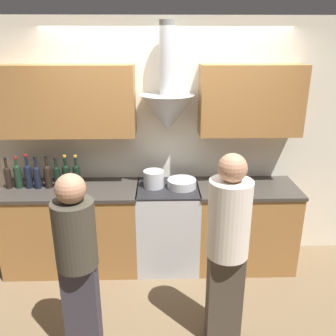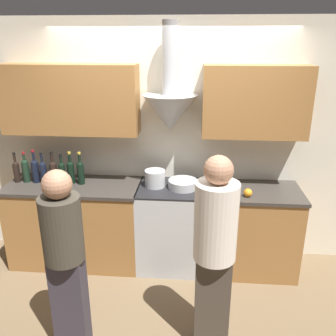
% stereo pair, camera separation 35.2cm
% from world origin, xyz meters
% --- Properties ---
extents(ground_plane, '(12.00, 12.00, 0.00)m').
position_xyz_m(ground_plane, '(0.00, 0.00, 0.00)').
color(ground_plane, brown).
extents(wall_back, '(8.40, 0.55, 2.60)m').
position_xyz_m(wall_back, '(-0.06, 0.63, 1.47)').
color(wall_back, silver).
rests_on(wall_back, ground_plane).
extents(counter_left, '(1.42, 0.62, 0.92)m').
position_xyz_m(counter_left, '(-1.02, 0.36, 0.46)').
color(counter_left, '#9E6B38').
rests_on(counter_left, ground_plane).
extents(counter_right, '(1.05, 0.62, 0.92)m').
position_xyz_m(counter_right, '(0.84, 0.36, 0.46)').
color(counter_right, '#9E6B38').
rests_on(counter_right, ground_plane).
extents(stove_range, '(0.65, 0.60, 0.92)m').
position_xyz_m(stove_range, '(0.00, 0.36, 0.47)').
color(stove_range, '#B7BABC').
rests_on(stove_range, ground_plane).
extents(wine_bottle_0, '(0.07, 0.07, 0.33)m').
position_xyz_m(wine_bottle_0, '(-1.65, 0.38, 1.05)').
color(wine_bottle_0, black).
rests_on(wine_bottle_0, counter_left).
extents(wine_bottle_1, '(0.08, 0.08, 0.34)m').
position_xyz_m(wine_bottle_1, '(-1.55, 0.39, 1.06)').
color(wine_bottle_1, black).
rests_on(wine_bottle_1, counter_left).
extents(wine_bottle_2, '(0.08, 0.08, 0.36)m').
position_xyz_m(wine_bottle_2, '(-1.44, 0.39, 1.07)').
color(wine_bottle_2, black).
rests_on(wine_bottle_2, counter_left).
extents(wine_bottle_3, '(0.07, 0.07, 0.34)m').
position_xyz_m(wine_bottle_3, '(-1.34, 0.37, 1.06)').
color(wine_bottle_3, black).
rests_on(wine_bottle_3, counter_left).
extents(wine_bottle_4, '(0.08, 0.08, 0.35)m').
position_xyz_m(wine_bottle_4, '(-1.24, 0.39, 1.06)').
color(wine_bottle_4, black).
rests_on(wine_bottle_4, counter_left).
extents(wine_bottle_5, '(0.07, 0.07, 0.33)m').
position_xyz_m(wine_bottle_5, '(-1.14, 0.38, 1.06)').
color(wine_bottle_5, black).
rests_on(wine_bottle_5, counter_left).
extents(wine_bottle_6, '(0.08, 0.08, 0.35)m').
position_xyz_m(wine_bottle_6, '(-1.05, 0.40, 1.06)').
color(wine_bottle_6, black).
rests_on(wine_bottle_6, counter_left).
extents(wine_bottle_7, '(0.08, 0.08, 0.35)m').
position_xyz_m(wine_bottle_7, '(-0.94, 0.38, 1.06)').
color(wine_bottle_7, black).
rests_on(wine_bottle_7, counter_left).
extents(stock_pot, '(0.21, 0.21, 0.17)m').
position_xyz_m(stock_pot, '(-0.15, 0.38, 1.01)').
color(stock_pot, '#B7BABC').
rests_on(stock_pot, stove_range).
extents(mixing_bowl, '(0.30, 0.30, 0.09)m').
position_xyz_m(mixing_bowl, '(0.15, 0.35, 0.97)').
color(mixing_bowl, '#B7BABC').
rests_on(mixing_bowl, stove_range).
extents(orange_fruit, '(0.08, 0.08, 0.08)m').
position_xyz_m(orange_fruit, '(0.79, 0.19, 0.96)').
color(orange_fruit, orange).
rests_on(orange_fruit, counter_right).
extents(chefs_knife, '(0.23, 0.16, 0.01)m').
position_xyz_m(chefs_knife, '(0.57, 0.33, 0.93)').
color(chefs_knife, silver).
rests_on(chefs_knife, counter_right).
extents(person_foreground_left, '(0.30, 0.30, 1.53)m').
position_xyz_m(person_foreground_left, '(-0.69, -0.83, 0.85)').
color(person_foreground_left, '#38333D').
rests_on(person_foreground_left, ground_plane).
extents(person_foreground_right, '(0.32, 0.32, 1.63)m').
position_xyz_m(person_foreground_right, '(0.43, -0.71, 0.90)').
color(person_foreground_right, '#473D33').
rests_on(person_foreground_right, ground_plane).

